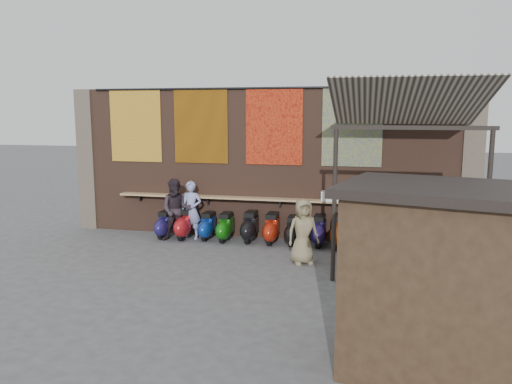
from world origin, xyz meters
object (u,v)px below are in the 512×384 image
scooter_stool_4 (250,227)px  scooter_stool_5 (272,228)px  shelf_box (334,196)px  scooter_stool_0 (165,224)px  scooter_stool_7 (319,231)px  scooter_stool_1 (185,224)px  diner_right (176,210)px  scooter_stool_6 (293,231)px  diner_left (191,210)px  shopper_grey (484,248)px  scooter_stool_3 (225,227)px  shopper_navy (368,242)px  scooter_stool_2 (208,226)px  shopper_tan (303,232)px  market_stall (438,286)px  scooter_stool_8 (339,231)px

scooter_stool_4 → scooter_stool_5: size_ratio=1.01×
shelf_box → scooter_stool_0: shelf_box is taller
shelf_box → scooter_stool_7: (-0.33, -0.28, -0.86)m
scooter_stool_1 → diner_right: diner_right is taller
scooter_stool_0 → scooter_stool_6: (3.48, 0.07, -0.00)m
scooter_stool_4 → diner_left: (-1.60, -0.04, 0.39)m
scooter_stool_6 → shopper_grey: (4.01, -2.57, 0.48)m
scooter_stool_3 → shopper_navy: (3.67, -2.41, 0.44)m
scooter_stool_7 → shopper_grey: 4.23m
scooter_stool_0 → scooter_stool_4: scooter_stool_4 is taller
scooter_stool_7 → shopper_grey: (3.33, -2.57, 0.45)m
scooter_stool_1 → scooter_stool_2: scooter_stool_1 is taller
scooter_stool_6 → shopper_navy: size_ratio=0.47×
diner_left → shelf_box: bearing=5.6°
shelf_box → scooter_stool_1: (-3.92, -0.33, -0.85)m
diner_left → shopper_tan: diner_left is taller
scooter_stool_6 → market_stall: (2.75, -5.95, 0.82)m
scooter_stool_0 → shopper_navy: 5.90m
diner_right → shopper_tan: diner_right is taller
diner_left → diner_right: 0.42m
scooter_stool_1 → scooter_stool_6: size_ratio=1.12×
scooter_stool_3 → diner_right: bearing=-169.1°
scooter_stool_4 → diner_left: size_ratio=0.53×
scooter_stool_2 → shopper_tan: size_ratio=0.51×
scooter_stool_2 → diner_right: (-0.75, -0.32, 0.47)m
scooter_stool_4 → scooter_stool_8: scooter_stool_8 is taller
shelf_box → shopper_grey: size_ratio=0.38×
scooter_stool_3 → scooter_stool_8: bearing=-0.0°
scooter_stool_4 → diner_right: (-1.92, -0.32, 0.43)m
scooter_stool_8 → scooter_stool_6: bearing=177.3°
scooter_stool_7 → scooter_stool_8: (0.50, -0.06, 0.03)m
scooter_stool_1 → shopper_navy: 5.38m
shelf_box → scooter_stool_6: bearing=-164.4°
diner_left → scooter_stool_3: bearing=-1.3°
scooter_stool_0 → diner_right: bearing=-28.3°
diner_left → market_stall: market_stall is taller
scooter_stool_7 → scooter_stool_1: bearing=-179.2°
shopper_grey → shopper_tan: size_ratio=1.14×
scooter_stool_4 → scooter_stool_2: bearing=-179.7°
scooter_stool_3 → scooter_stool_1: bearing=179.6°
scooter_stool_0 → diner_right: (0.43, -0.23, 0.46)m
scooter_stool_8 → diner_right: diner_right is taller
scooter_stool_1 → shopper_navy: size_ratio=0.52×
scooter_stool_4 → shopper_navy: (3.02, -2.49, 0.42)m
scooter_stool_0 → shopper_grey: size_ratio=0.45×
shelf_box → scooter_stool_3: (-2.80, -0.34, -0.88)m
scooter_stool_4 → shopper_navy: bearing=-39.5°
scooter_stool_2 → scooter_stool_4: size_ratio=0.90×
scooter_stool_1 → scooter_stool_5: bearing=0.9°
diner_right → shopper_grey: bearing=-32.5°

